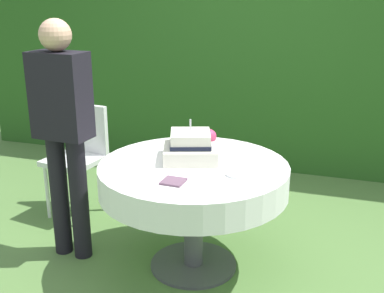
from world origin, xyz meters
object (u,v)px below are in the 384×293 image
at_px(serving_plate_far, 236,174).
at_px(standing_person, 63,126).
at_px(napkin_stack, 173,181).
at_px(garden_chair, 80,149).
at_px(serving_plate_near, 244,153).
at_px(cake_table, 194,180).
at_px(wedding_cake, 191,147).

relative_size(serving_plate_far, standing_person, 0.07).
relative_size(napkin_stack, garden_chair, 0.14).
relative_size(serving_plate_near, standing_person, 0.09).
relative_size(cake_table, garden_chair, 1.34).
relative_size(serving_plate_near, napkin_stack, 1.11).
xyz_separation_m(cake_table, serving_plate_near, (0.26, 0.29, 0.11)).
bearing_deg(wedding_cake, cake_table, -64.71).
distance_m(cake_table, serving_plate_far, 0.33).
height_order(napkin_stack, garden_chair, garden_chair).
distance_m(serving_plate_far, garden_chair, 1.57).
height_order(serving_plate_near, serving_plate_far, same).
xyz_separation_m(wedding_cake, napkin_stack, (0.03, -0.42, -0.08)).
height_order(wedding_cake, serving_plate_near, wedding_cake).
distance_m(serving_plate_near, serving_plate_far, 0.39).
distance_m(cake_table, garden_chair, 1.25).
height_order(cake_table, serving_plate_far, serving_plate_far).
distance_m(wedding_cake, serving_plate_far, 0.40).
xyz_separation_m(napkin_stack, garden_chair, (-1.12, 0.84, -0.19)).
distance_m(cake_table, wedding_cake, 0.21).
relative_size(wedding_cake, serving_plate_far, 3.63).
height_order(cake_table, garden_chair, garden_chair).
relative_size(cake_table, napkin_stack, 9.55).
distance_m(napkin_stack, standing_person, 0.88).
xyz_separation_m(cake_table, napkin_stack, (-0.02, -0.32, 0.11)).
distance_m(serving_plate_near, napkin_stack, 0.67).
height_order(wedding_cake, garden_chair, wedding_cake).
distance_m(wedding_cake, serving_plate_near, 0.37).
xyz_separation_m(serving_plate_near, garden_chair, (-1.40, 0.24, -0.19)).
xyz_separation_m(serving_plate_near, napkin_stack, (-0.28, -0.61, 0.00)).
xyz_separation_m(wedding_cake, garden_chair, (-1.09, 0.43, -0.26)).
bearing_deg(serving_plate_far, standing_person, -179.72).
bearing_deg(serving_plate_near, standing_person, -160.33).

